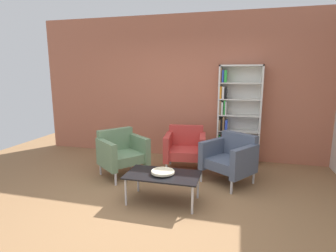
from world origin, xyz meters
TOP-DOWN VIEW (x-y plane):
  - ground_plane at (0.00, 0.00)m, footprint 8.32×8.32m
  - brick_back_panel at (0.00, 2.46)m, footprint 6.40×0.12m
  - bookshelf_tall at (1.03, 2.25)m, footprint 0.80×0.30m
  - coffee_table_low at (0.14, 0.24)m, footprint 1.00×0.56m
  - decorative_bowl at (0.14, 0.24)m, footprint 0.32×0.32m
  - armchair_near_window at (-0.83, 1.04)m, footprint 0.94×0.95m
  - armchair_spare_guest at (1.00, 1.20)m, footprint 0.94×0.93m
  - armchair_by_bookshelf at (0.18, 1.61)m, footprint 0.79×0.74m

SIDE VIEW (x-z plane):
  - ground_plane at x=0.00m, z-range 0.00..0.00m
  - coffee_table_low at x=0.14m, z-range 0.17..0.57m
  - armchair_near_window at x=-0.83m, z-range 0.02..0.80m
  - armchair_spare_guest at x=1.00m, z-range 0.02..0.80m
  - armchair_by_bookshelf at x=0.18m, z-range 0.02..0.80m
  - decorative_bowl at x=0.14m, z-range 0.41..0.46m
  - bookshelf_tall at x=1.03m, z-range -0.01..1.89m
  - brick_back_panel at x=0.00m, z-range 0.00..2.90m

